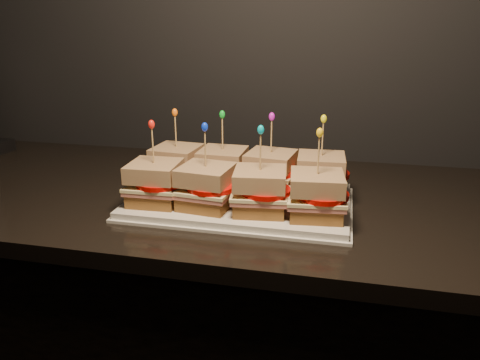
# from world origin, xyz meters

# --- Properties ---
(cabinet) EXTENTS (2.31, 0.60, 0.91)m
(cabinet) POSITION_xyz_m (0.80, 1.69, 0.45)
(cabinet) COLOR black
(cabinet) RESTS_ON ground
(granite_slab) EXTENTS (2.35, 0.64, 0.03)m
(granite_slab) POSITION_xyz_m (0.80, 1.69, 0.92)
(granite_slab) COLOR black
(granite_slab) RESTS_ON cabinet
(platter) EXTENTS (0.43, 0.27, 0.02)m
(platter) POSITION_xyz_m (1.12, 1.62, 0.95)
(platter) COLOR white
(platter) RESTS_ON granite_slab
(platter_rim) EXTENTS (0.45, 0.28, 0.01)m
(platter_rim) POSITION_xyz_m (1.12, 1.62, 0.94)
(platter_rim) COLOR white
(platter_rim) RESTS_ON granite_slab
(sandwich_0_bread_bot) EXTENTS (0.10, 0.10, 0.03)m
(sandwich_0_bread_bot) POSITION_xyz_m (0.97, 1.68, 0.97)
(sandwich_0_bread_bot) COLOR brown
(sandwich_0_bread_bot) RESTS_ON platter
(sandwich_0_ham) EXTENTS (0.11, 0.11, 0.01)m
(sandwich_0_ham) POSITION_xyz_m (0.97, 1.68, 0.99)
(sandwich_0_ham) COLOR #C76454
(sandwich_0_ham) RESTS_ON sandwich_0_bread_bot
(sandwich_0_cheese) EXTENTS (0.11, 0.11, 0.01)m
(sandwich_0_cheese) POSITION_xyz_m (0.97, 1.68, 0.99)
(sandwich_0_cheese) COLOR #F9EDAA
(sandwich_0_cheese) RESTS_ON sandwich_0_ham
(sandwich_0_tomato) EXTENTS (0.09, 0.09, 0.01)m
(sandwich_0_tomato) POSITION_xyz_m (0.98, 1.68, 1.00)
(sandwich_0_tomato) COLOR red
(sandwich_0_tomato) RESTS_ON sandwich_0_cheese
(sandwich_0_bread_top) EXTENTS (0.10, 0.10, 0.03)m
(sandwich_0_bread_top) POSITION_xyz_m (0.97, 1.68, 1.02)
(sandwich_0_bread_top) COLOR brown
(sandwich_0_bread_top) RESTS_ON sandwich_0_tomato
(sandwich_0_pick) EXTENTS (0.00, 0.00, 0.09)m
(sandwich_0_pick) POSITION_xyz_m (0.97, 1.68, 1.07)
(sandwich_0_pick) COLOR tan
(sandwich_0_pick) RESTS_ON sandwich_0_bread_top
(sandwich_0_frill) EXTENTS (0.01, 0.01, 0.02)m
(sandwich_0_frill) POSITION_xyz_m (0.97, 1.68, 1.11)
(sandwich_0_frill) COLOR orange
(sandwich_0_frill) RESTS_ON sandwich_0_pick
(sandwich_1_bread_bot) EXTENTS (0.09, 0.09, 0.03)m
(sandwich_1_bread_bot) POSITION_xyz_m (1.07, 1.68, 0.97)
(sandwich_1_bread_bot) COLOR brown
(sandwich_1_bread_bot) RESTS_ON platter
(sandwich_1_ham) EXTENTS (0.10, 0.10, 0.01)m
(sandwich_1_ham) POSITION_xyz_m (1.07, 1.68, 0.99)
(sandwich_1_ham) COLOR #C76454
(sandwich_1_ham) RESTS_ON sandwich_1_bread_bot
(sandwich_1_cheese) EXTENTS (0.10, 0.10, 0.01)m
(sandwich_1_cheese) POSITION_xyz_m (1.07, 1.68, 0.99)
(sandwich_1_cheese) COLOR #F9EDAA
(sandwich_1_cheese) RESTS_ON sandwich_1_ham
(sandwich_1_tomato) EXTENTS (0.09, 0.09, 0.01)m
(sandwich_1_tomato) POSITION_xyz_m (1.08, 1.68, 1.00)
(sandwich_1_tomato) COLOR red
(sandwich_1_tomato) RESTS_ON sandwich_1_cheese
(sandwich_1_bread_top) EXTENTS (0.10, 0.10, 0.03)m
(sandwich_1_bread_top) POSITION_xyz_m (1.07, 1.68, 1.02)
(sandwich_1_bread_top) COLOR brown
(sandwich_1_bread_top) RESTS_ON sandwich_1_tomato
(sandwich_1_pick) EXTENTS (0.00, 0.00, 0.09)m
(sandwich_1_pick) POSITION_xyz_m (1.07, 1.68, 1.07)
(sandwich_1_pick) COLOR tan
(sandwich_1_pick) RESTS_ON sandwich_1_bread_top
(sandwich_1_frill) EXTENTS (0.01, 0.01, 0.02)m
(sandwich_1_frill) POSITION_xyz_m (1.07, 1.68, 1.11)
(sandwich_1_frill) COLOR green
(sandwich_1_frill) RESTS_ON sandwich_1_pick
(sandwich_2_bread_bot) EXTENTS (0.10, 0.10, 0.03)m
(sandwich_2_bread_bot) POSITION_xyz_m (1.17, 1.68, 0.97)
(sandwich_2_bread_bot) COLOR brown
(sandwich_2_bread_bot) RESTS_ON platter
(sandwich_2_ham) EXTENTS (0.11, 0.11, 0.01)m
(sandwich_2_ham) POSITION_xyz_m (1.17, 1.68, 0.99)
(sandwich_2_ham) COLOR #C76454
(sandwich_2_ham) RESTS_ON sandwich_2_bread_bot
(sandwich_2_cheese) EXTENTS (0.12, 0.11, 0.01)m
(sandwich_2_cheese) POSITION_xyz_m (1.17, 1.68, 0.99)
(sandwich_2_cheese) COLOR #F9EDAA
(sandwich_2_cheese) RESTS_ON sandwich_2_ham
(sandwich_2_tomato) EXTENTS (0.09, 0.09, 0.01)m
(sandwich_2_tomato) POSITION_xyz_m (1.19, 1.68, 1.00)
(sandwich_2_tomato) COLOR red
(sandwich_2_tomato) RESTS_ON sandwich_2_cheese
(sandwich_2_bread_top) EXTENTS (0.11, 0.11, 0.03)m
(sandwich_2_bread_top) POSITION_xyz_m (1.17, 1.68, 1.02)
(sandwich_2_bread_top) COLOR brown
(sandwich_2_bread_top) RESTS_ON sandwich_2_tomato
(sandwich_2_pick) EXTENTS (0.00, 0.00, 0.09)m
(sandwich_2_pick) POSITION_xyz_m (1.17, 1.68, 1.07)
(sandwich_2_pick) COLOR tan
(sandwich_2_pick) RESTS_ON sandwich_2_bread_top
(sandwich_2_frill) EXTENTS (0.01, 0.01, 0.02)m
(sandwich_2_frill) POSITION_xyz_m (1.17, 1.68, 1.11)
(sandwich_2_frill) COLOR #CB16CC
(sandwich_2_frill) RESTS_ON sandwich_2_pick
(sandwich_3_bread_bot) EXTENTS (0.10, 0.10, 0.03)m
(sandwich_3_bread_bot) POSITION_xyz_m (1.28, 1.68, 0.97)
(sandwich_3_bread_bot) COLOR brown
(sandwich_3_bread_bot) RESTS_ON platter
(sandwich_3_ham) EXTENTS (0.11, 0.10, 0.01)m
(sandwich_3_ham) POSITION_xyz_m (1.28, 1.68, 0.99)
(sandwich_3_ham) COLOR #C76454
(sandwich_3_ham) RESTS_ON sandwich_3_bread_bot
(sandwich_3_cheese) EXTENTS (0.11, 0.11, 0.01)m
(sandwich_3_cheese) POSITION_xyz_m (1.28, 1.68, 0.99)
(sandwich_3_cheese) COLOR #F9EDAA
(sandwich_3_cheese) RESTS_ON sandwich_3_ham
(sandwich_3_tomato) EXTENTS (0.09, 0.09, 0.01)m
(sandwich_3_tomato) POSITION_xyz_m (1.29, 1.68, 1.00)
(sandwich_3_tomato) COLOR red
(sandwich_3_tomato) RESTS_ON sandwich_3_cheese
(sandwich_3_bread_top) EXTENTS (0.10, 0.10, 0.03)m
(sandwich_3_bread_top) POSITION_xyz_m (1.28, 1.68, 1.02)
(sandwich_3_bread_top) COLOR brown
(sandwich_3_bread_top) RESTS_ON sandwich_3_tomato
(sandwich_3_pick) EXTENTS (0.00, 0.00, 0.09)m
(sandwich_3_pick) POSITION_xyz_m (1.28, 1.68, 1.07)
(sandwich_3_pick) COLOR tan
(sandwich_3_pick) RESTS_ON sandwich_3_bread_top
(sandwich_3_frill) EXTENTS (0.01, 0.01, 0.02)m
(sandwich_3_frill) POSITION_xyz_m (1.28, 1.68, 1.11)
(sandwich_3_frill) COLOR yellow
(sandwich_3_frill) RESTS_ON sandwich_3_pick
(sandwich_4_bread_bot) EXTENTS (0.10, 0.10, 0.03)m
(sandwich_4_bread_bot) POSITION_xyz_m (0.97, 1.56, 0.97)
(sandwich_4_bread_bot) COLOR brown
(sandwich_4_bread_bot) RESTS_ON platter
(sandwich_4_ham) EXTENTS (0.10, 0.10, 0.01)m
(sandwich_4_ham) POSITION_xyz_m (0.97, 1.56, 0.99)
(sandwich_4_ham) COLOR #C76454
(sandwich_4_ham) RESTS_ON sandwich_4_bread_bot
(sandwich_4_cheese) EXTENTS (0.11, 0.10, 0.01)m
(sandwich_4_cheese) POSITION_xyz_m (0.97, 1.56, 0.99)
(sandwich_4_cheese) COLOR #F9EDAA
(sandwich_4_cheese) RESTS_ON sandwich_4_ham
(sandwich_4_tomato) EXTENTS (0.09, 0.09, 0.01)m
(sandwich_4_tomato) POSITION_xyz_m (0.98, 1.55, 1.00)
(sandwich_4_tomato) COLOR red
(sandwich_4_tomato) RESTS_ON sandwich_4_cheese
(sandwich_4_bread_top) EXTENTS (0.10, 0.10, 0.03)m
(sandwich_4_bread_top) POSITION_xyz_m (0.97, 1.56, 1.02)
(sandwich_4_bread_top) COLOR brown
(sandwich_4_bread_top) RESTS_ON sandwich_4_tomato
(sandwich_4_pick) EXTENTS (0.00, 0.00, 0.09)m
(sandwich_4_pick) POSITION_xyz_m (0.97, 1.56, 1.07)
(sandwich_4_pick) COLOR tan
(sandwich_4_pick) RESTS_ON sandwich_4_bread_top
(sandwich_4_frill) EXTENTS (0.01, 0.01, 0.02)m
(sandwich_4_frill) POSITION_xyz_m (0.97, 1.56, 1.11)
(sandwich_4_frill) COLOR red
(sandwich_4_frill) RESTS_ON sandwich_4_pick
(sandwich_5_bread_bot) EXTENTS (0.10, 0.10, 0.03)m
(sandwich_5_bread_bot) POSITION_xyz_m (1.07, 1.56, 0.97)
(sandwich_5_bread_bot) COLOR brown
(sandwich_5_bread_bot) RESTS_ON platter
(sandwich_5_ham) EXTENTS (0.11, 0.11, 0.01)m
(sandwich_5_ham) POSITION_xyz_m (1.07, 1.56, 0.99)
(sandwich_5_ham) COLOR #C76454
(sandwich_5_ham) RESTS_ON sandwich_5_bread_bot
(sandwich_5_cheese) EXTENTS (0.11, 0.11, 0.01)m
(sandwich_5_cheese) POSITION_xyz_m (1.07, 1.56, 0.99)
(sandwich_5_cheese) COLOR #F9EDAA
(sandwich_5_cheese) RESTS_ON sandwich_5_ham
(sandwich_5_tomato) EXTENTS (0.09, 0.09, 0.01)m
(sandwich_5_tomato) POSITION_xyz_m (1.08, 1.55, 1.00)
(sandwich_5_tomato) COLOR red
(sandwich_5_tomato) RESTS_ON sandwich_5_cheese
(sandwich_5_bread_top) EXTENTS (0.10, 0.10, 0.03)m
(sandwich_5_bread_top) POSITION_xyz_m (1.07, 1.56, 1.02)
(sandwich_5_bread_top) COLOR brown
(sandwich_5_bread_top) RESTS_ON sandwich_5_tomato
(sandwich_5_pick) EXTENTS (0.00, 0.00, 0.09)m
(sandwich_5_pick) POSITION_xyz_m (1.07, 1.56, 1.07)
(sandwich_5_pick) COLOR tan
(sandwich_5_pick) RESTS_ON sandwich_5_bread_top
(sandwich_5_frill) EXTENTS (0.01, 0.01, 0.02)m
(sandwich_5_frill) POSITION_xyz_m (1.07, 1.56, 1.11)
(sandwich_5_frill) COLOR #0D30DD
(sandwich_5_frill) RESTS_ON sandwich_5_pick
(sandwich_6_bread_bot) EXTENTS (0.10, 0.10, 0.03)m
(sandwich_6_bread_bot) POSITION_xyz_m (1.17, 1.56, 0.97)
(sandwich_6_bread_bot) COLOR brown
(sandwich_6_bread_bot) RESTS_ON platter
(sandwich_6_ham) EXTENTS (0.11, 0.11, 0.01)m
(sandwich_6_ham) POSITION_xyz_m (1.17, 1.56, 0.99)
(sandwich_6_ham) COLOR #C76454
(sandwich_6_ham) RESTS_ON sandwich_6_bread_bot
(sandwich_6_cheese) EXTENTS (0.11, 0.11, 0.01)m
(sandwich_6_cheese) POSITION_xyz_m (1.17, 1.56, 0.99)
(sandwich_6_cheese) COLOR #F9EDAA
(sandwich_6_cheese) RESTS_ON sandwich_6_ham
(sandwich_6_tomato) EXTENTS (0.09, 0.09, 0.01)m
(sandwich_6_tomato) POSITION_xyz_m (1.19, 1.55, 1.00)
(sandwich_6_tomato) COLOR red
(sandwich_6_tomato) RESTS_ON sandwich_6_cheese
(sandwich_6_bread_top) EXTENTS (0.10, 0.10, 0.03)m
(sandwich_6_bread_top) POSITION_xyz_m (1.17, 1.56, 1.02)
(sandwich_6_bread_top) COLOR brown
(sandwich_6_bread_top) RESTS_ON sandwich_6_tomato
(sandwich_6_pick) EXTENTS (0.00, 0.00, 0.09)m
(sandwich_6_pick) POSITION_xyz_m (1.17, 1.56, 1.07)
(sandwich_6_pick) COLOR tan
(sandwich_6_pick) RESTS_ON sandwich_6_bread_top
(sandwich_6_frill) EXTENTS (0.01, 0.01, 0.02)m
(sandwich_6_frill) POSITION_xyz_m (1.17, 1.56, 1.11)
(sandwich_6_frill) COLOR #03A5B4
(sandwich_6_frill) RESTS_ON sandwich_6_pick
(sandwich_7_bread_bot) EXTENTS (0.10, 0.10, 0.03)m
(sandwich_7_bread_bot) POSITION_xyz_m (1.28, 1.56, 0.97)
(sandwich_7_bread_bot) COLOR brown
(sandwich_7_bread_bot) RESTS_ON platter
(sandwich_7_ham) EXTENTS (0.11, 0.11, 0.01)m
(sandwich_7_ham) POSITION_xyz_m (1.28, 1.56, 0.99)
(sandwich_7_ham) COLOR #C76454
(sandwich_7_ham) RESTS_ON sandwich_7_bread_bot
(sandwich_7_cheese) EXTENTS (0.11, 0.11, 0.01)m
(sandwich_7_cheese) POSITION_xyz_m (1.28, 1.56, 0.99)
(sandwich_7_cheese) COLOR #F9EDAA
(sandwich_7_cheese) RESTS_ON sandwich_7_ham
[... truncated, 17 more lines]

